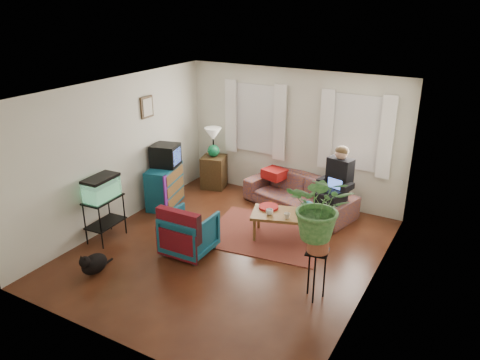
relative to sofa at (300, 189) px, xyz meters
The scene contains 31 objects.
floor 2.13m from the sofa, 100.33° to the right, with size 4.50×5.00×0.01m, color #4F2B14.
ceiling 3.01m from the sofa, 100.33° to the right, with size 4.50×5.00×0.01m, color white.
wall_back 1.05m from the sofa, 129.70° to the left, with size 4.50×0.01×2.60m, color silver.
wall_front 4.65m from the sofa, 94.69° to the right, with size 4.50×0.01×2.60m, color silver.
wall_left 3.44m from the sofa, 142.00° to the right, with size 0.01×5.00×2.60m, color silver.
wall_right 2.91m from the sofa, 47.53° to the right, with size 0.01×5.00×2.60m, color silver.
window_left 1.68m from the sofa, 159.88° to the left, with size 1.08×0.04×1.38m, color white.
window_right 1.49m from the sofa, 26.13° to the left, with size 1.08×0.04×1.38m, color white.
curtains_left 1.66m from the sofa, 163.39° to the left, with size 1.36×0.06×1.50m, color white.
curtains_right 1.47m from the sofa, 21.77° to the left, with size 1.36×0.06×1.50m, color white.
picture_frame 3.24m from the sofa, 155.13° to the right, with size 0.04×0.32×0.40m, color #3D2616.
area_rug 1.31m from the sofa, 92.72° to the right, with size 2.00×1.60×0.01m, color maroon.
sofa is the anchor object (origin of this frame).
seated_person 0.81m from the sofa, 14.05° to the right, with size 0.54×0.67×1.30m, color black, non-canonical shape.
side_table 2.03m from the sofa, behind, with size 0.47×0.47×0.69m, color #372614.
table_lamp 2.10m from the sofa, behind, with size 0.36×0.36×0.63m, color white, non-canonical shape.
dresser 2.62m from the sofa, 154.53° to the right, with size 0.44×0.88×0.79m, color #136974.
crt_tv 2.65m from the sofa, 156.37° to the right, with size 0.49×0.44×0.42m, color black.
aquarium_stand 3.61m from the sofa, 131.15° to the right, with size 0.37×0.67×0.75m, color black.
aquarium 3.64m from the sofa, 131.15° to the right, with size 0.33×0.61×0.39m, color #7FD899.
black_cat 4.01m from the sofa, 116.14° to the right, with size 0.29×0.45×0.38m, color black.
armchair 2.54m from the sofa, 110.60° to the right, with size 0.73×0.68×0.75m, color #125C6C.
serape_throw 2.81m from the sofa, 108.41° to the right, with size 0.75×0.17×0.62m, color #9E0A0A.
coffee_table 1.23m from the sofa, 78.86° to the right, with size 1.10×0.60×0.46m, color brown.
cup_a 1.36m from the sofa, 88.81° to the right, with size 0.12×0.12×0.10m, color white.
cup_b 1.39m from the sofa, 75.86° to the right, with size 0.10×0.10×0.09m, color beige.
bowl 1.11m from the sofa, 63.98° to the right, with size 0.22×0.22×0.05m, color white.
snack_tray 1.15m from the sofa, 94.93° to the right, with size 0.34×0.34×0.04m, color #B21414.
birdcage 1.38m from the sofa, 62.05° to the right, with size 0.18×0.18×0.32m, color #115B6B, non-canonical shape.
plant_stand 2.86m from the sofa, 62.77° to the right, with size 0.31×0.31×0.73m, color black.
potted_plant 2.98m from the sofa, 62.77° to the right, with size 0.84×0.72×0.93m, color #599947.
Camera 1 is at (3.44, -5.67, 3.89)m, focal length 35.00 mm.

